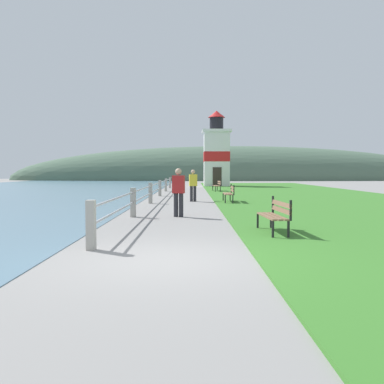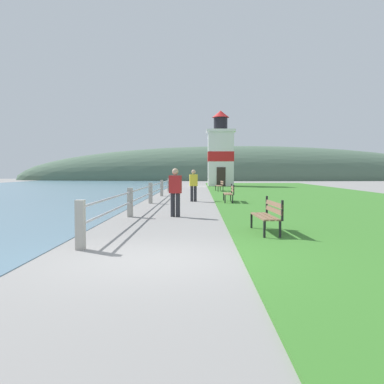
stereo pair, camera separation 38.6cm
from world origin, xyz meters
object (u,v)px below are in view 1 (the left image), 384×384
Objects in this scene: park_bench_near at (277,214)px; person_by_railing at (195,184)px; park_bench_far at (219,185)px; lighthouse at (218,154)px; park_bench_midway at (231,192)px; person_strolling at (180,191)px.

park_bench_near is 1.05× the size of person_by_railing.
person_by_railing reaches higher than park_bench_far.
lighthouse reaches higher than person_by_railing.
person_strolling is (-2.38, -6.56, 0.39)m from park_bench_midway.
park_bench_far is 1.13× the size of person_by_railing.
person_strolling is (-2.61, 4.22, 0.39)m from park_bench_near.
park_bench_far is 11.91m from lighthouse.
park_bench_far is at bearing -92.92° from park_bench_near.
park_bench_near is at bearing -178.56° from person_by_railing.
park_bench_midway is at bearing -91.60° from lighthouse.
person_by_railing is at bearing -27.60° from park_bench_midway.
park_bench_midway is at bearing 85.69° from park_bench_far.
park_bench_midway is 0.25× the size of lighthouse.
person_strolling is (-2.47, -18.16, 0.39)m from park_bench_far.
lighthouse is 4.60× the size of person_strolling.
park_bench_far is at bearing -18.85° from person_by_railing.
person_by_railing is at bearing 8.30° from person_strolling.
park_bench_near is at bearing 92.33° from park_bench_midway.
lighthouse is (0.43, 33.94, 2.83)m from park_bench_near.
park_bench_near is at bearing 86.46° from park_bench_far.
person_strolling reaches higher than park_bench_midway.
lighthouse is at bearing 6.53° from person_strolling.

